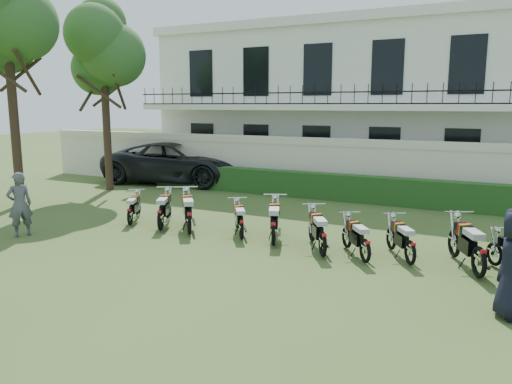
% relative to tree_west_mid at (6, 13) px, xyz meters
% --- Properties ---
extents(ground, '(100.00, 100.00, 0.00)m').
position_rel_tree_west_mid_xyz_m(ground, '(9.46, -1.00, -6.67)').
color(ground, '#395120').
rests_on(ground, ground).
extents(perimeter_wall, '(30.00, 0.35, 2.30)m').
position_rel_tree_west_mid_xyz_m(perimeter_wall, '(9.46, 7.00, -5.50)').
color(perimeter_wall, beige).
rests_on(perimeter_wall, ground).
extents(hedge, '(18.00, 0.60, 1.00)m').
position_rel_tree_west_mid_xyz_m(hedge, '(10.46, 6.20, -6.17)').
color(hedge, '#1C4318').
rests_on(hedge, ground).
extents(building, '(20.40, 9.60, 7.40)m').
position_rel_tree_west_mid_xyz_m(building, '(9.46, 12.96, -2.96)').
color(building, white).
rests_on(building, ground).
extents(tree_west_mid, '(3.40, 3.20, 8.82)m').
position_rel_tree_west_mid_xyz_m(tree_west_mid, '(0.00, 0.00, 0.00)').
color(tree_west_mid, '#473323').
rests_on(tree_west_mid, ground).
extents(tree_west_near, '(3.40, 3.20, 7.90)m').
position_rel_tree_west_mid_xyz_m(tree_west_near, '(0.50, 4.00, -0.78)').
color(tree_west_near, '#473323').
rests_on(tree_west_near, ground).
extents(motorcycle_0, '(0.91, 1.54, 0.93)m').
position_rel_tree_west_mid_xyz_m(motorcycle_0, '(5.64, -0.64, -6.24)').
color(motorcycle_0, black).
rests_on(motorcycle_0, ground).
extents(motorcycle_1, '(1.03, 1.82, 1.09)m').
position_rel_tree_west_mid_xyz_m(motorcycle_1, '(6.86, -0.75, -6.17)').
color(motorcycle_1, black).
rests_on(motorcycle_1, ground).
extents(motorcycle_2, '(1.38, 1.76, 1.16)m').
position_rel_tree_west_mid_xyz_m(motorcycle_2, '(7.88, -0.77, -6.13)').
color(motorcycle_2, black).
rests_on(motorcycle_2, ground).
extents(motorcycle_3, '(1.07, 1.50, 0.96)m').
position_rel_tree_west_mid_xyz_m(motorcycle_3, '(9.39, -0.52, -6.22)').
color(motorcycle_3, black).
rests_on(motorcycle_3, ground).
extents(motorcycle_4, '(0.97, 1.95, 1.13)m').
position_rel_tree_west_mid_xyz_m(motorcycle_4, '(10.42, -0.67, -6.15)').
color(motorcycle_4, black).
rests_on(motorcycle_4, ground).
extents(motorcycle_5, '(1.10, 1.72, 1.07)m').
position_rel_tree_west_mid_xyz_m(motorcycle_5, '(11.86, -1.01, -6.18)').
color(motorcycle_5, black).
rests_on(motorcycle_5, ground).
extents(motorcycle_6, '(1.14, 1.48, 0.97)m').
position_rel_tree_west_mid_xyz_m(motorcycle_6, '(12.89, -0.99, -6.22)').
color(motorcycle_6, black).
rests_on(motorcycle_6, ground).
extents(motorcycle_7, '(1.02, 1.56, 0.97)m').
position_rel_tree_west_mid_xyz_m(motorcycle_7, '(13.83, -0.68, -6.22)').
color(motorcycle_7, black).
rests_on(motorcycle_7, ground).
extents(motorcycle_8, '(1.04, 1.96, 1.15)m').
position_rel_tree_west_mid_xyz_m(motorcycle_8, '(15.27, -0.92, -6.14)').
color(motorcycle_8, black).
rests_on(motorcycle_8, ground).
extents(suv, '(7.22, 4.19, 1.89)m').
position_rel_tree_west_mid_xyz_m(suv, '(1.92, 6.92, -5.72)').
color(suv, black).
rests_on(suv, ground).
extents(inspector, '(0.65, 0.77, 1.80)m').
position_rel_tree_west_mid_xyz_m(inspector, '(3.75, -2.92, -5.77)').
color(inspector, '#5B5B61').
rests_on(inspector, ground).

